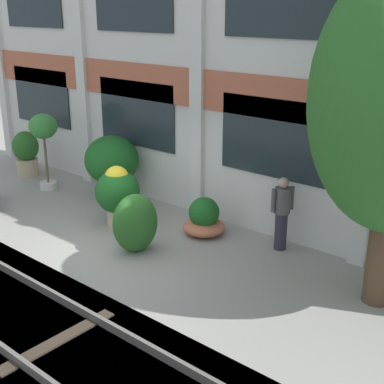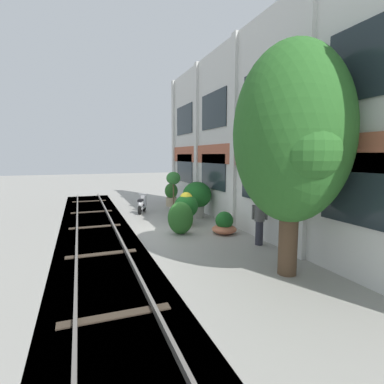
{
  "view_description": "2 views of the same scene",
  "coord_description": "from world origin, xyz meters",
  "views": [
    {
      "loc": [
        7.96,
        -6.85,
        4.95
      ],
      "look_at": [
        1.46,
        0.77,
        1.42
      ],
      "focal_mm": 50.0,
      "sensor_mm": 36.0,
      "label": 1
    },
    {
      "loc": [
        11.13,
        -3.37,
        3.04
      ],
      "look_at": [
        -0.96,
        1.19,
        1.45
      ],
      "focal_mm": 28.0,
      "sensor_mm": 36.0,
      "label": 2
    }
  ],
  "objects": [
    {
      "name": "potted_plant_wide_bowl",
      "position": [
        0.92,
        1.83,
        0.35
      ],
      "size": [
        0.97,
        0.97,
        0.87
      ],
      "color": "#B76647",
      "rests_on": "ground"
    },
    {
      "name": "potted_plant_ribbed_drum",
      "position": [
        -0.94,
        0.91,
        0.83
      ],
      "size": [
        1.04,
        1.04,
        1.46
      ],
      "color": "tan",
      "rests_on": "ground"
    },
    {
      "name": "potted_plant_fluted_column",
      "position": [
        -2.29,
        1.96,
        1.04
      ],
      "size": [
        1.41,
        1.41,
        1.76
      ],
      "color": "gray",
      "rests_on": "ground"
    },
    {
      "name": "scooter_near_curb",
      "position": [
        -4.34,
        -0.37,
        0.44
      ],
      "size": [
        1.28,
        0.76,
        0.98
      ],
      "rotation": [
        0.0,
        0.0,
        2.69
      ],
      "color": "black",
      "rests_on": "ground"
    },
    {
      "name": "apartment_facade",
      "position": [
        0.0,
        2.96,
        3.94
      ],
      "size": [
        17.14,
        0.64,
        7.9
      ],
      "color": "silver",
      "rests_on": "ground"
    },
    {
      "name": "broadleaf_tree",
      "position": [
        5.07,
        1.53,
        3.47
      ],
      "size": [
        3.02,
        2.88,
        5.76
      ],
      "color": "#4C3826",
      "rests_on": "ground"
    },
    {
      "name": "resident_by_doorway",
      "position": [
        2.65,
        2.28,
        0.86
      ],
      "size": [
        0.34,
        0.48,
        1.6
      ],
      "rotation": [
        0.0,
        0.0,
        -0.5
      ],
      "color": "#282833",
      "rests_on": "ground"
    },
    {
      "name": "ground_plane",
      "position": [
        0.0,
        0.0,
        0.0
      ],
      "size": [
        80.0,
        80.0,
        0.0
      ],
      "primitive_type": "plane",
      "color": "gray"
    },
    {
      "name": "rail_tracks",
      "position": [
        -0.0,
        -2.83,
        -0.13
      ],
      "size": [
        24.78,
        2.8,
        0.43
      ],
      "color": "#4C473F",
      "rests_on": "ground"
    },
    {
      "name": "topiary_hedge",
      "position": [
        0.38,
        0.21,
        0.63
      ],
      "size": [
        0.99,
        1.16,
        1.27
      ],
      "primitive_type": "ellipsoid",
      "rotation": [
        0.0,
        0.0,
        1.22
      ],
      "color": "#286023",
      "rests_on": "ground"
    },
    {
      "name": "potted_plant_terracotta_small",
      "position": [
        -4.45,
        1.43,
        1.62
      ],
      "size": [
        0.77,
        0.77,
        2.14
      ],
      "color": "beige",
      "rests_on": "ground"
    },
    {
      "name": "potted_plant_stone_basin",
      "position": [
        -5.94,
        1.75,
        0.74
      ],
      "size": [
        0.78,
        0.78,
        1.38
      ],
      "color": "tan",
      "rests_on": "ground"
    }
  ]
}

